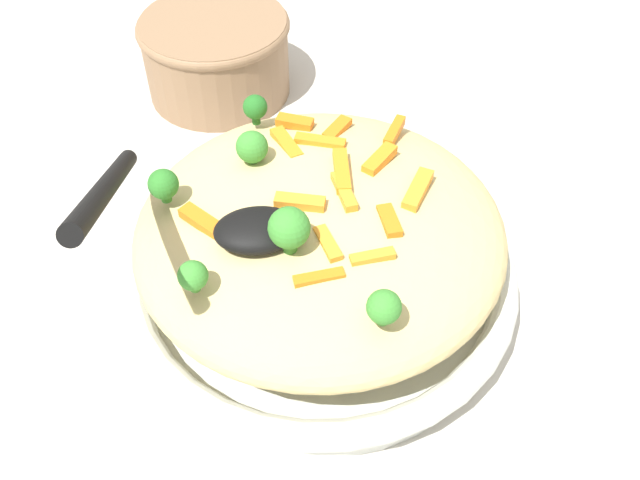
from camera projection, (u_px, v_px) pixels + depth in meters
ground_plane at (320, 297)px, 0.55m from camera, size 2.40×2.40×0.00m
serving_bowl at (320, 277)px, 0.53m from camera, size 0.30×0.30×0.05m
pasta_mound at (320, 231)px, 0.49m from camera, size 0.26×0.26×0.07m
carrot_piece_0 at (342, 171)px, 0.48m from camera, size 0.01×0.04×0.01m
carrot_piece_1 at (300, 203)px, 0.46m from camera, size 0.04×0.02×0.01m
carrot_piece_2 at (295, 122)px, 0.53m from camera, size 0.03×0.02×0.01m
carrot_piece_3 at (372, 257)px, 0.43m from camera, size 0.03×0.01×0.01m
carrot_piece_4 at (394, 132)px, 0.52m from camera, size 0.02×0.03×0.01m
carrot_piece_5 at (320, 142)px, 0.51m from camera, size 0.04×0.02×0.01m
carrot_piece_6 at (206, 224)px, 0.45m from camera, size 0.04×0.04×0.01m
carrot_piece_7 at (333, 243)px, 0.44m from camera, size 0.02×0.03×0.01m
carrot_piece_8 at (418, 191)px, 0.47m from camera, size 0.03×0.04×0.01m
carrot_piece_9 at (337, 129)px, 0.52m from camera, size 0.03×0.03×0.01m
carrot_piece_10 at (286, 144)px, 0.51m from camera, size 0.02×0.04×0.01m
carrot_piece_11 at (380, 160)px, 0.49m from camera, size 0.03×0.03×0.01m
carrot_piece_12 at (319, 278)px, 0.42m from camera, size 0.03×0.01×0.01m
carrot_piece_13 at (344, 192)px, 0.47m from camera, size 0.01×0.04×0.01m
carrot_piece_14 at (389, 221)px, 0.45m from camera, size 0.01×0.03×0.01m
broccoli_floret_0 at (255, 108)px, 0.52m from camera, size 0.02×0.02×0.02m
broccoli_floret_1 at (252, 147)px, 0.49m from camera, size 0.02×0.02×0.03m
broccoli_floret_2 at (289, 229)px, 0.42m from camera, size 0.03×0.03×0.03m
broccoli_floret_3 at (384, 307)px, 0.39m from camera, size 0.02×0.02×0.02m
broccoli_floret_4 at (163, 185)px, 0.46m from camera, size 0.02×0.02×0.03m
broccoli_floret_5 at (193, 276)px, 0.41m from camera, size 0.02×0.02×0.02m
serving_spoon at (199, 214)px, 0.42m from camera, size 0.12×0.17×0.11m
companion_bowl at (216, 53)px, 0.70m from camera, size 0.15×0.15×0.08m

